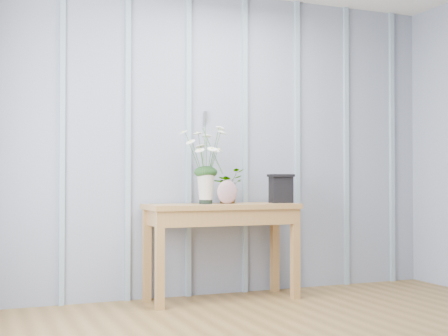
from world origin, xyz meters
name	(u,v)px	position (x,y,z in m)	size (l,w,h in m)	color
room_shell	(294,14)	(0.00, 0.92, 1.99)	(4.00, 4.50, 2.50)	#8A92A7
sideboard	(222,218)	(-0.06, 1.99, 0.64)	(1.20, 0.45, 0.75)	olive
daisy_vase	(206,153)	(-0.19, 2.01, 1.15)	(0.45, 0.34, 0.64)	black
spider_plant	(228,186)	(0.03, 2.08, 0.89)	(0.25, 0.22, 0.28)	#153816
felt_disc_vessel	(227,192)	(-0.02, 1.98, 0.84)	(0.19, 0.05, 0.19)	#834262
carved_box	(281,188)	(0.46, 1.98, 0.87)	(0.21, 0.17, 0.23)	black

